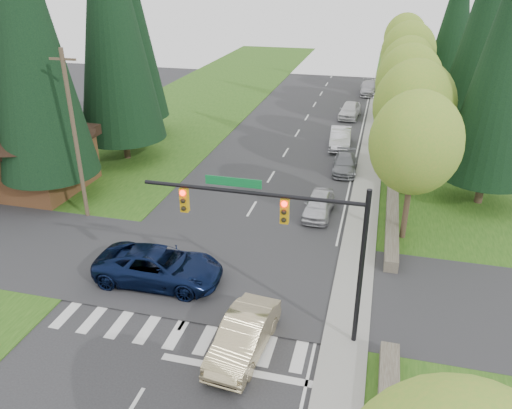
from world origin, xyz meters
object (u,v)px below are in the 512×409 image
at_px(parked_car_d, 350,110).
at_px(parked_car_e, 369,88).
at_px(suv_navy, 159,266).
at_px(parked_car_b, 345,164).
at_px(parked_car_a, 319,205).
at_px(parked_car_c, 340,138).
at_px(sedan_champagne, 244,336).

xyz_separation_m(parked_car_d, parked_car_e, (1.40, 11.04, -0.04)).
relative_size(suv_navy, parked_car_e, 1.18).
bearing_deg(parked_car_b, parked_car_d, 90.57).
bearing_deg(parked_car_e, parked_car_a, -95.13).
relative_size(parked_car_b, parked_car_c, 0.87).
bearing_deg(parked_car_b, sedan_champagne, -98.59).
distance_m(sedan_champagne, parked_car_e, 46.76).
bearing_deg(parked_car_d, sedan_champagne, -88.30).
distance_m(parked_car_a, parked_car_d, 22.80).
relative_size(parked_car_d, parked_car_e, 0.89).
xyz_separation_m(sedan_champagne, parked_car_b, (2.08, 20.56, -0.16)).
bearing_deg(parked_car_e, sedan_champagne, -95.94).
height_order(sedan_champagne, suv_navy, suv_navy).
distance_m(parked_car_a, parked_car_c, 13.28).
bearing_deg(suv_navy, sedan_champagne, -126.65).
xyz_separation_m(parked_car_c, parked_car_d, (0.00, 9.52, -0.01)).
relative_size(suv_navy, parked_car_d, 1.33).
bearing_deg(parked_car_a, parked_car_e, 89.17).
distance_m(parked_car_b, parked_car_e, 26.13).
height_order(parked_car_b, parked_car_c, parked_car_c).
xyz_separation_m(suv_navy, parked_car_c, (6.45, 22.40, -0.06)).
distance_m(suv_navy, parked_car_c, 23.31).
height_order(suv_navy, parked_car_d, suv_navy).
bearing_deg(parked_car_c, parked_car_d, 86.60).
xyz_separation_m(parked_car_a, parked_car_c, (0.00, 13.28, 0.11)).
bearing_deg(parked_car_c, sedan_champagne, -96.01).
distance_m(suv_navy, parked_car_d, 32.57).
bearing_deg(sedan_champagne, parked_car_c, 92.90).
height_order(parked_car_a, parked_car_c, parked_car_c).
xyz_separation_m(parked_car_a, parked_car_d, (0.00, 22.80, 0.10)).
xyz_separation_m(suv_navy, parked_car_a, (6.45, 9.13, -0.16)).
bearing_deg(parked_car_a, suv_navy, -123.70).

